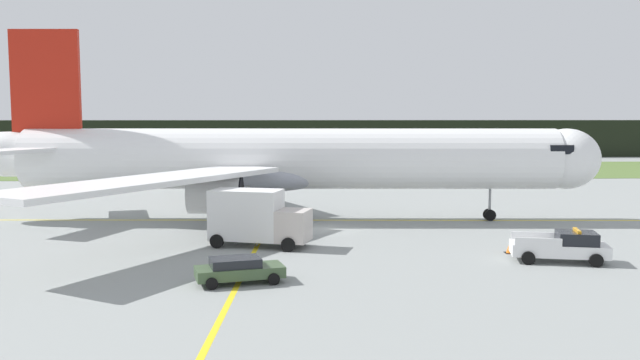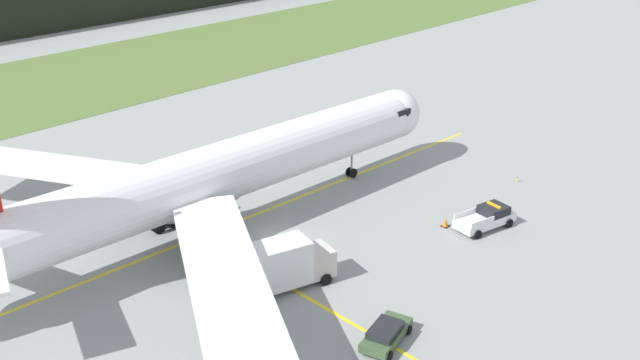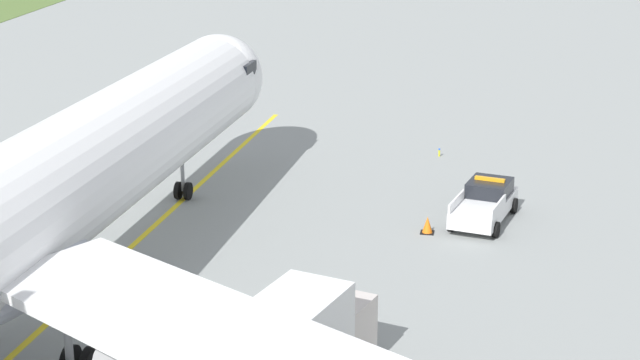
# 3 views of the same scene
# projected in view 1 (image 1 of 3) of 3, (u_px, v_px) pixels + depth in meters

# --- Properties ---
(ground) EXTENTS (320.00, 320.00, 0.00)m
(ground) POSITION_uv_depth(u_px,v_px,m) (323.00, 229.00, 48.83)
(ground) COLOR gray
(grass_verge) EXTENTS (320.00, 31.86, 0.04)m
(grass_verge) POSITION_uv_depth(u_px,v_px,m) (306.00, 170.00, 102.53)
(grass_verge) COLOR #526C33
(grass_verge) RESTS_ON ground
(distant_tree_line) EXTENTS (288.00, 7.81, 7.55)m
(distant_tree_line) POSITION_uv_depth(u_px,v_px,m) (302.00, 139.00, 135.68)
(distant_tree_line) COLOR black
(distant_tree_line) RESTS_ON ground
(taxiway_centerline_main) EXTENTS (67.47, 3.57, 0.01)m
(taxiway_centerline_main) POSITION_uv_depth(u_px,v_px,m) (291.00, 220.00, 53.09)
(taxiway_centerline_main) COLOR yellow
(taxiway_centerline_main) RESTS_ON ground
(taxiway_centerline_spur) EXTENTS (1.70, 28.83, 0.01)m
(taxiway_centerline_spur) POSITION_uv_depth(u_px,v_px,m) (238.00, 284.00, 32.91)
(taxiway_centerline_spur) COLOR yellow
(taxiway_centerline_spur) RESTS_ON ground
(airliner) EXTENTS (51.29, 45.26, 15.20)m
(airliner) POSITION_uv_depth(u_px,v_px,m) (280.00, 160.00, 52.62)
(airliner) COLOR white
(airliner) RESTS_ON ground
(ops_pickup_truck) EXTENTS (5.68, 3.29, 1.94)m
(ops_pickup_truck) POSITION_uv_depth(u_px,v_px,m) (563.00, 247.00, 37.79)
(ops_pickup_truck) COLOR white
(ops_pickup_truck) RESTS_ON ground
(catering_truck) EXTENTS (6.78, 4.16, 3.82)m
(catering_truck) POSITION_uv_depth(u_px,v_px,m) (256.00, 217.00, 42.27)
(catering_truck) COLOR beige
(catering_truck) RESTS_ON ground
(staff_car) EXTENTS (4.71, 2.92, 1.30)m
(staff_car) POSITION_uv_depth(u_px,v_px,m) (238.00, 269.00, 33.06)
(staff_car) COLOR #3A5132
(staff_car) RESTS_ON ground
(apron_cone) EXTENTS (0.63, 0.63, 0.79)m
(apron_cone) POSITION_uv_depth(u_px,v_px,m) (510.00, 247.00, 40.29)
(apron_cone) COLOR black
(apron_cone) RESTS_ON ground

